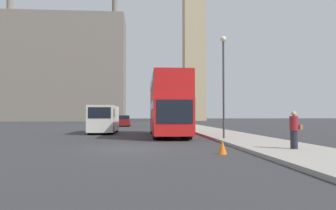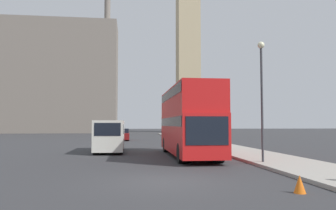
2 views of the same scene
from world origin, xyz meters
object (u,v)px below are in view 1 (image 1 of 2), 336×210
pedestrian (294,130)px  parked_sedan (124,121)px  clock_tower (194,19)px  white_van (104,119)px  red_double_decker_bus (168,103)px  street_lamp (223,72)px

pedestrian → parked_sedan: 34.80m
clock_tower → parked_sedan: 58.99m
parked_sedan → white_van: bearing=-91.8°
clock_tower → pedestrian: bearing=-95.9°
white_van → pedestrian: bearing=-57.7°
clock_tower → red_double_decker_bus: size_ratio=5.62×
parked_sedan → street_lamp: bearing=-74.1°
street_lamp → parked_sedan: street_lamp is taller
red_double_decker_bus → white_van: red_double_decker_bus is taller
pedestrian → parked_sedan: (-9.12, 33.59, -0.24)m
red_double_decker_bus → street_lamp: size_ratio=1.65×
street_lamp → parked_sedan: size_ratio=1.38×
white_van → street_lamp: bearing=-46.9°
clock_tower → red_double_decker_bus: bearing=-100.4°
street_lamp → white_van: bearing=133.1°
white_van → parked_sedan: bearing=88.2°
pedestrian → street_lamp: street_lamp is taller
white_van → pedestrian: 18.13m
clock_tower → parked_sedan: clock_tower is taller
red_double_decker_bus → white_van: bearing=141.3°
red_double_decker_bus → pedestrian: bearing=-68.2°
red_double_decker_bus → white_van: 6.82m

